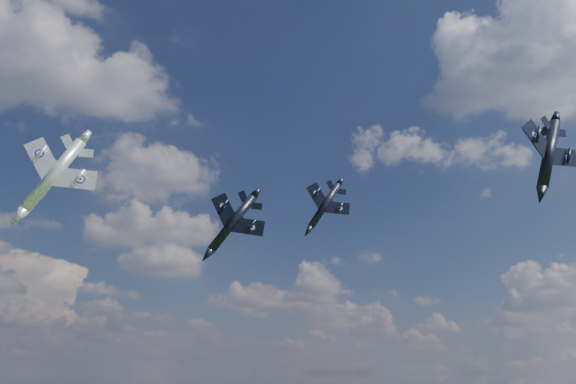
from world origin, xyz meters
name	(u,v)px	position (x,y,z in m)	size (l,w,h in m)	color
jet_lead_navy	(232,223)	(-4.60, 11.79, 79.79)	(9.55, 13.32, 2.76)	black
jet_right_navy	(549,154)	(27.33, -15.46, 85.06)	(9.98, 13.91, 2.88)	black
jet_high_navy	(325,206)	(16.46, 24.88, 88.31)	(9.52, 13.27, 2.74)	black
jet_left_silver	(54,175)	(-28.71, 13.15, 84.24)	(11.32, 15.79, 3.27)	#ACAEB7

